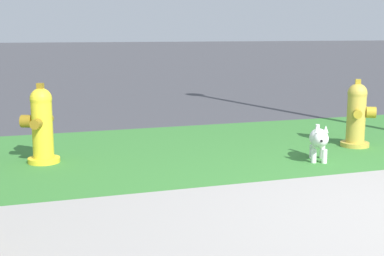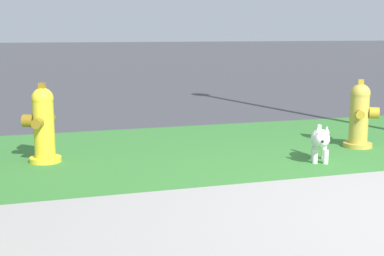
{
  "view_description": "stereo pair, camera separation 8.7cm",
  "coord_description": "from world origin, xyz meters",
  "views": [
    {
      "loc": [
        -2.67,
        -2.6,
        1.22
      ],
      "look_at": [
        -1.26,
        1.69,
        0.4
      ],
      "focal_mm": 50.0,
      "sensor_mm": 36.0,
      "label": 1
    },
    {
      "loc": [
        -2.59,
        -2.63,
        1.22
      ],
      "look_at": [
        -1.26,
        1.69,
        0.4
      ],
      "focal_mm": 50.0,
      "sensor_mm": 36.0,
      "label": 2
    }
  ],
  "objects": [
    {
      "name": "small_white_dog",
      "position": [
        0.0,
        1.7,
        0.22
      ],
      "size": [
        0.3,
        0.42,
        0.38
      ],
      "rotation": [
        0.0,
        0.0,
        4.25
      ],
      "color": "white",
      "rests_on": "ground"
    },
    {
      "name": "grass_verge",
      "position": [
        0.0,
        2.58,
        0.0
      ],
      "size": [
        18.0,
        2.71,
        0.01
      ],
      "primitive_type": "cube",
      "color": "#387A33",
      "rests_on": "ground"
    },
    {
      "name": "fire_hydrant_at_driveway",
      "position": [
        -2.48,
        2.48,
        0.36
      ],
      "size": [
        0.35,
        0.38,
        0.75
      ],
      "rotation": [
        0.0,
        0.0,
        1.15
      ],
      "color": "yellow",
      "rests_on": "ground"
    },
    {
      "name": "fire_hydrant_mid_block",
      "position": [
        0.74,
        2.18,
        0.35
      ],
      "size": [
        0.35,
        0.37,
        0.72
      ],
      "rotation": [
        0.0,
        0.0,
        4.18
      ],
      "color": "gold",
      "rests_on": "ground"
    }
  ]
}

